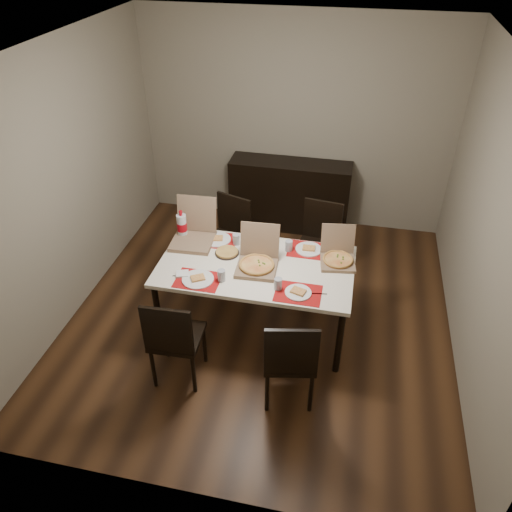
% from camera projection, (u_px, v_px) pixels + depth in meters
% --- Properties ---
extents(ground, '(3.80, 4.00, 0.02)m').
position_uv_depth(ground, '(261.00, 314.00, 5.20)').
color(ground, '#442815').
rests_on(ground, ground).
extents(room_walls, '(3.84, 4.02, 2.62)m').
position_uv_depth(room_walls, '(272.00, 140.00, 4.54)').
color(room_walls, gray).
rests_on(room_walls, ground).
extents(sideboard, '(1.50, 0.40, 0.90)m').
position_uv_depth(sideboard, '(289.00, 195.00, 6.35)').
color(sideboard, black).
rests_on(sideboard, ground).
extents(dining_table, '(1.80, 1.00, 0.75)m').
position_uv_depth(dining_table, '(256.00, 270.00, 4.67)').
color(dining_table, white).
rests_on(dining_table, ground).
extents(chair_near_left, '(0.44, 0.44, 0.93)m').
position_uv_depth(chair_near_left, '(174.00, 338.00, 4.19)').
color(chair_near_left, black).
rests_on(chair_near_left, ground).
extents(chair_near_right, '(0.49, 0.49, 0.93)m').
position_uv_depth(chair_near_right, '(290.00, 358.00, 4.00)').
color(chair_near_right, black).
rests_on(chair_near_right, ground).
extents(chair_far_left, '(0.53, 0.53, 0.93)m').
position_uv_depth(chair_far_left, '(229.00, 234.00, 5.50)').
color(chair_far_left, black).
rests_on(chair_far_left, ground).
extents(chair_far_right, '(0.47, 0.47, 0.93)m').
position_uv_depth(chair_far_right, '(319.00, 240.00, 5.40)').
color(chair_far_right, black).
rests_on(chair_far_right, ground).
extents(setting_near_left, '(0.48, 0.30, 0.11)m').
position_uv_depth(setting_near_left, '(202.00, 278.00, 4.43)').
color(setting_near_left, '#B80C0E').
rests_on(setting_near_left, dining_table).
extents(setting_near_right, '(0.46, 0.30, 0.11)m').
position_uv_depth(setting_near_right, '(292.00, 290.00, 4.29)').
color(setting_near_right, '#B80C0E').
rests_on(setting_near_right, dining_table).
extents(setting_far_left, '(0.48, 0.30, 0.11)m').
position_uv_depth(setting_far_left, '(220.00, 239.00, 4.95)').
color(setting_far_left, '#B80C0E').
rests_on(setting_far_left, dining_table).
extents(setting_far_right, '(0.47, 0.30, 0.11)m').
position_uv_depth(setting_far_right, '(303.00, 248.00, 4.81)').
color(setting_far_right, '#B80C0E').
rests_on(setting_far_right, dining_table).
extents(napkin_loose, '(0.16, 0.16, 0.02)m').
position_uv_depth(napkin_loose, '(257.00, 266.00, 4.60)').
color(napkin_loose, white).
rests_on(napkin_loose, dining_table).
extents(pizza_box_center, '(0.38, 0.42, 0.37)m').
position_uv_depth(pizza_box_center, '(257.00, 262.00, 4.57)').
color(pizza_box_center, '#7C6047').
rests_on(pizza_box_center, dining_table).
extents(pizza_box_right, '(0.36, 0.39, 0.32)m').
position_uv_depth(pizza_box_right, '(338.00, 257.00, 4.64)').
color(pizza_box_right, '#7C6047').
rests_on(pizza_box_right, dining_table).
extents(pizza_box_left, '(0.42, 0.46, 0.40)m').
position_uv_depth(pizza_box_left, '(194.00, 235.00, 4.92)').
color(pizza_box_left, '#7C6047').
rests_on(pizza_box_left, dining_table).
extents(faina_plate, '(0.23, 0.23, 0.03)m').
position_uv_depth(faina_plate, '(227.00, 252.00, 4.77)').
color(faina_plate, black).
rests_on(faina_plate, dining_table).
extents(dip_bowl, '(0.14, 0.14, 0.03)m').
position_uv_depth(dip_bowl, '(264.00, 255.00, 4.73)').
color(dip_bowl, white).
rests_on(dip_bowl, dining_table).
extents(soda_bottle, '(0.10, 0.10, 0.30)m').
position_uv_depth(soda_bottle, '(182.00, 226.00, 4.94)').
color(soda_bottle, silver).
rests_on(soda_bottle, dining_table).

